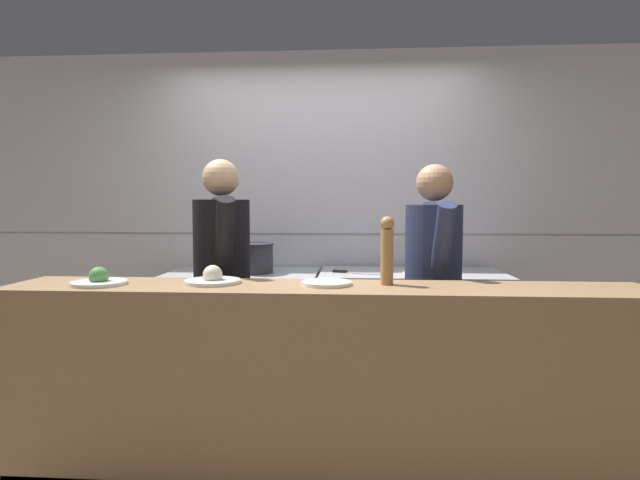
{
  "coord_description": "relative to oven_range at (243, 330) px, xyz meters",
  "views": [
    {
      "loc": [
        0.26,
        -2.57,
        1.38
      ],
      "look_at": [
        0.04,
        0.72,
        1.15
      ],
      "focal_mm": 28.0,
      "sensor_mm": 36.0,
      "label": 1
    }
  ],
  "objects": [
    {
      "name": "plated_dish_dessert",
      "position": [
        0.69,
        -1.21,
        0.56
      ],
      "size": [
        0.25,
        0.25,
        0.02
      ],
      "color": "white",
      "rests_on": "pass_counter"
    },
    {
      "name": "chef_head_cook",
      "position": [
        0.03,
        -0.7,
        0.48
      ],
      "size": [
        0.43,
        0.71,
        1.65
      ],
      "rotation": [
        0.0,
        0.0,
        0.35
      ],
      "color": "black",
      "rests_on": "ground_plane"
    },
    {
      "name": "stock_pot",
      "position": [
        0.09,
        -0.03,
        0.56
      ],
      "size": [
        0.3,
        0.3,
        0.22
      ],
      "color": "#2D2D33",
      "rests_on": "oven_range"
    },
    {
      "name": "prep_counter",
      "position": [
        1.25,
        -0.0,
        0.0
      ],
      "size": [
        1.33,
        0.65,
        0.89
      ],
      "color": "#B7BABF",
      "rests_on": "ground_plane"
    },
    {
      "name": "chefs_knife",
      "position": [
        0.83,
        -0.1,
        0.46
      ],
      "size": [
        0.4,
        0.16,
        0.02
      ],
      "color": "#B7BABF",
      "rests_on": "prep_counter"
    },
    {
      "name": "plated_dish_appetiser",
      "position": [
        0.12,
        -1.19,
        0.57
      ],
      "size": [
        0.28,
        0.28,
        0.1
      ],
      "color": "white",
      "rests_on": "pass_counter"
    },
    {
      "name": "wall_back_tiled",
      "position": [
        0.56,
        0.4,
        0.86
      ],
      "size": [
        8.0,
        0.06,
        2.6
      ],
      "color": "silver",
      "rests_on": "ground_plane"
    },
    {
      "name": "chef_sous",
      "position": [
        1.29,
        -0.69,
        0.46
      ],
      "size": [
        0.35,
        0.71,
        1.62
      ],
      "rotation": [
        0.0,
        0.0,
        0.07
      ],
      "color": "black",
      "rests_on": "ground_plane"
    },
    {
      "name": "pepper_mill",
      "position": [
        0.99,
        -1.18,
        0.72
      ],
      "size": [
        0.07,
        0.07,
        0.34
      ],
      "color": "#AD7A47",
      "rests_on": "pass_counter"
    },
    {
      "name": "mixing_bowl_steel",
      "position": [
        1.27,
        0.03,
        0.49
      ],
      "size": [
        0.25,
        0.25,
        0.07
      ],
      "color": "#B7BABF",
      "rests_on": "prep_counter"
    },
    {
      "name": "oven_range",
      "position": [
        0.0,
        0.0,
        0.0
      ],
      "size": [
        1.11,
        0.71,
        0.88
      ],
      "color": "#232326",
      "rests_on": "ground_plane"
    },
    {
      "name": "plated_dish_main",
      "position": [
        -0.43,
        -1.28,
        0.57
      ],
      "size": [
        0.27,
        0.27,
        0.09
      ],
      "color": "white",
      "rests_on": "pass_counter"
    },
    {
      "name": "pass_counter",
      "position": [
        0.69,
        -1.24,
        0.05
      ],
      "size": [
        3.13,
        0.45,
        0.99
      ],
      "color": "#93704C",
      "rests_on": "ground_plane"
    },
    {
      "name": "ground_plane",
      "position": [
        0.56,
        -1.06,
        -0.44
      ],
      "size": [
        14.0,
        14.0,
        0.0
      ],
      "primitive_type": "plane",
      "color": "#7F705B"
    }
  ]
}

